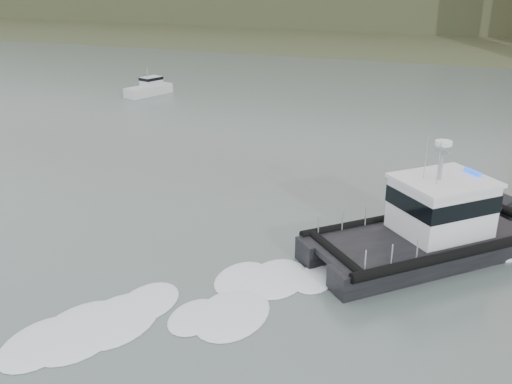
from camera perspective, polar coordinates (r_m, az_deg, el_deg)
ground at (r=22.80m, az=-11.74°, el=-12.83°), size 400.00×400.00×0.00m
patrol_boat at (r=28.00m, az=17.26°, el=-3.26°), size 11.42×11.49×5.77m
motorboat at (r=63.77m, az=-10.62°, el=10.19°), size 3.36×5.74×2.99m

